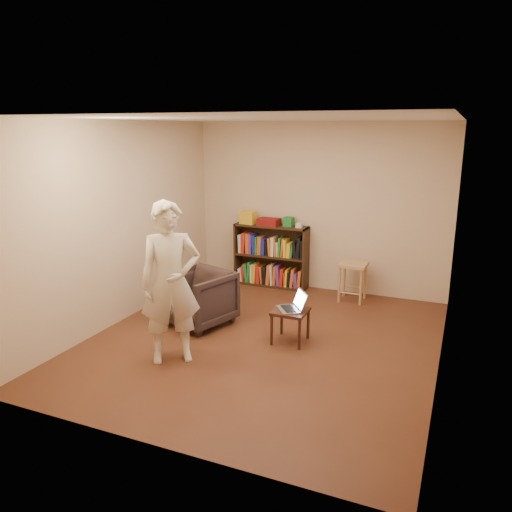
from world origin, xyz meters
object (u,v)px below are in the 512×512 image
at_px(stool, 353,270).
at_px(side_table, 290,315).
at_px(bookshelf, 271,259).
at_px(armchair, 198,298).
at_px(laptop, 293,305).
at_px(person, 171,283).

bearing_deg(stool, side_table, -101.53).
xyz_separation_m(bookshelf, stool, (1.38, -0.23, 0.03)).
distance_m(armchair, side_table, 1.29).
relative_size(bookshelf, side_table, 2.96).
xyz_separation_m(laptop, person, (-1.06, -0.97, 0.43)).
distance_m(stool, side_table, 1.80).
bearing_deg(bookshelf, armchair, -97.94).
relative_size(bookshelf, person, 0.67).
relative_size(laptop, person, 0.24).
xyz_separation_m(bookshelf, person, (-0.02, -2.94, 0.45)).
bearing_deg(person, bookshelf, 52.60).
xyz_separation_m(side_table, person, (-1.04, -0.95, 0.55)).
bearing_deg(laptop, bookshelf, 171.16).
xyz_separation_m(stool, side_table, (-0.36, -1.76, -0.13)).
relative_size(armchair, side_table, 1.94).
bearing_deg(bookshelf, stool, -9.36).
bearing_deg(side_table, person, -137.48).
bearing_deg(side_table, armchair, 177.10).
xyz_separation_m(stool, armchair, (-1.65, -1.70, -0.11)).
bearing_deg(armchair, stool, 63.71).
relative_size(side_table, person, 0.23).
bearing_deg(armchair, person, -58.23).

